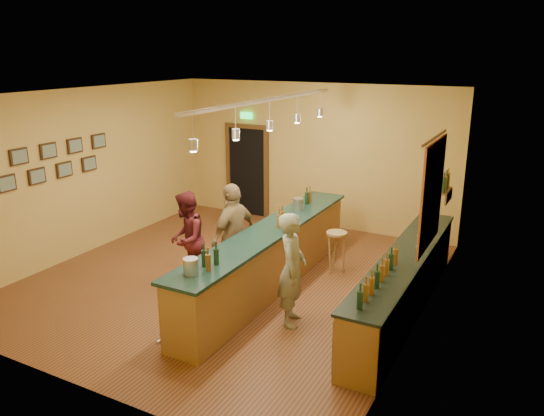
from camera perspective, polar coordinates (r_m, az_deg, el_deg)
The scene contains 17 objects.
floor at distance 9.45m, azimuth -4.35°, elevation -7.57°, with size 7.00×7.00×0.00m, color #582B19.
ceiling at distance 8.65m, azimuth -4.82°, elevation 12.15°, with size 6.50×7.00×0.02m, color silver.
wall_back at distance 11.94m, azimuth 4.46°, elevation 5.64°, with size 6.50×0.02×3.20m, color gold.
wall_front at distance 6.39m, azimuth -21.61°, elevation -5.39°, with size 6.50×0.02×3.20m, color gold.
wall_left at distance 10.96m, azimuth -19.12°, elevation 3.78°, with size 0.02×7.00×3.20m, color gold.
wall_right at distance 7.74m, azimuth 16.24°, elevation -1.10°, with size 0.02×7.00×3.20m, color gold.
doorway at distance 12.77m, azimuth -2.66°, elevation 4.23°, with size 1.15×0.09×2.48m.
tapestry at distance 8.05m, azimuth 16.84°, elevation 1.39°, with size 0.03×1.40×1.60m, color maroon.
bottle_shelf at distance 9.54m, azimuth 18.22°, elevation 2.44°, with size 0.17×0.55×0.54m.
picture_grid at distance 10.38m, azimuth -22.14°, elevation 4.76°, with size 0.06×2.20×0.70m, color #382111, non-canonical shape.
back_counter at distance 8.35m, azimuth 13.99°, elevation -7.79°, with size 0.60×4.55×1.27m.
tasting_bar at distance 8.86m, azimuth -0.26°, elevation -4.97°, with size 0.74×5.10×1.38m.
pendant_track at distance 8.29m, azimuth -0.26°, elevation 10.50°, with size 0.11×4.60×0.50m.
bartender at distance 7.67m, azimuth 2.18°, elevation -6.61°, with size 0.62×0.40×1.69m, color gray.
customer_a at distance 9.04m, azimuth -9.17°, elevation -3.32°, with size 0.79×0.62×1.63m, color #59191E.
customer_b at distance 8.82m, azimuth -4.12°, elevation -3.05°, with size 1.06×0.44×1.81m, color #997A51.
bar_stool at distance 9.54m, azimuth 6.95°, elevation -3.40°, with size 0.37×0.37×0.76m.
Camera 1 is at (4.64, -7.27, 3.87)m, focal length 35.00 mm.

